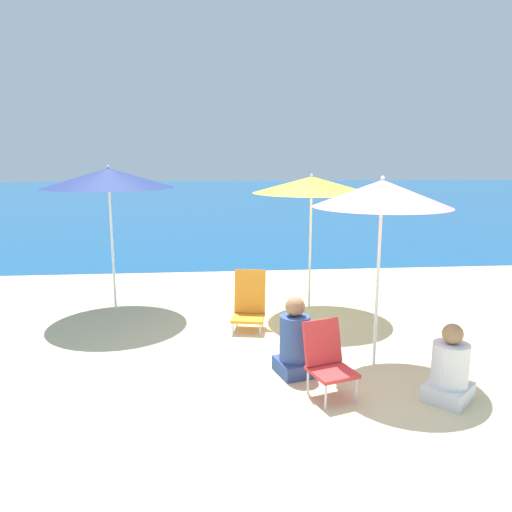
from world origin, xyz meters
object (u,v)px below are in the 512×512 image
person_seated_near (295,342)px  beach_umbrella_navy (108,178)px  beach_umbrella_pink (382,194)px  beach_chair_red (327,357)px  beach_umbrella_yellow (312,185)px  person_seated_far (450,370)px  beach_chair_orange (249,302)px

person_seated_near → beach_umbrella_navy: bearing=117.2°
beach_umbrella_pink → beach_chair_red: beach_umbrella_pink is taller
beach_umbrella_yellow → person_seated_far: bearing=-75.7°
beach_umbrella_navy → beach_umbrella_pink: bearing=-35.6°
beach_umbrella_yellow → beach_chair_orange: size_ratio=2.61×
beach_umbrella_navy → person_seated_near: 3.90m
beach_umbrella_yellow → beach_chair_red: beach_umbrella_yellow is taller
beach_umbrella_pink → beach_chair_red: size_ratio=2.91×
beach_umbrella_navy → beach_umbrella_pink: 4.13m
beach_chair_orange → person_seated_far: size_ratio=1.03×
beach_chair_orange → beach_umbrella_navy: bearing=165.1°
beach_umbrella_yellow → beach_umbrella_pink: beach_umbrella_pink is taller
person_seated_near → beach_chair_red: bearing=-79.9°
beach_umbrella_yellow → beach_umbrella_navy: beach_umbrella_navy is taller
person_seated_near → beach_umbrella_yellow: bearing=59.1°
beach_chair_red → person_seated_near: 0.56m
beach_chair_red → person_seated_near: person_seated_near is taller
beach_chair_red → person_seated_near: size_ratio=0.84×
beach_umbrella_navy → beach_chair_orange: (2.02, -1.00, -1.68)m
beach_umbrella_pink → person_seated_far: 1.94m
beach_chair_orange → person_seated_near: person_seated_near is taller
person_seated_far → beach_chair_red: bearing=-144.9°
beach_umbrella_navy → beach_chair_orange: size_ratio=2.77×
beach_chair_orange → person_seated_far: beach_chair_orange is taller
beach_chair_orange → person_seated_near: (0.38, -1.57, -0.00)m
beach_umbrella_pink → beach_chair_red: (-0.72, -0.66, -1.58)m
beach_chair_orange → beach_chair_red: bearing=-61.9°
beach_umbrella_yellow → beach_umbrella_pink: size_ratio=0.98×
beach_umbrella_navy → beach_umbrella_pink: (3.36, -2.41, -0.08)m
beach_umbrella_pink → person_seated_far: bearing=-63.2°
beach_umbrella_yellow → person_seated_near: bearing=-105.1°
beach_chair_red → beach_chair_orange: size_ratio=0.92×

